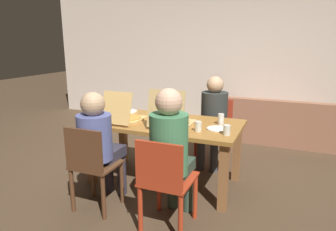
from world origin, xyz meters
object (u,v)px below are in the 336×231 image
chair_0 (215,128)px  pizza_box_1 (126,117)px  chair_1 (165,181)px  chair_2 (92,165)px  dining_table (165,131)px  drinking_glass_2 (198,126)px  person_1 (171,147)px  pizza_box_0 (173,121)px  person_0 (213,113)px  person_2 (99,139)px  couch (284,125)px  drinking_glass_0 (221,119)px  plate_0 (218,129)px  plate_1 (127,111)px  drinking_glass_1 (227,130)px

chair_0 → pizza_box_1: (-0.81, -1.01, 0.32)m
chair_1 → chair_2: chair_2 is taller
dining_table → pizza_box_1: 0.48m
chair_2 → drinking_glass_2: chair_2 is taller
dining_table → person_1: size_ratio=1.36×
pizza_box_0 → drinking_glass_2: size_ratio=4.59×
chair_0 → dining_table: bearing=-113.6°
person_0 → chair_2: bearing=-115.9°
chair_2 → person_2: (0.00, 0.14, 0.22)m
dining_table → person_1: person_1 is taller
chair_1 → couch: bearing=74.1°
pizza_box_0 → drinking_glass_0: size_ratio=3.95×
couch → drinking_glass_0: bearing=-107.4°
chair_0 → chair_2: chair_2 is taller
chair_0 → chair_1: bearing=-90.0°
chair_1 → chair_2: (-0.78, 0.03, 0.00)m
plate_0 → person_0: bearing=107.1°
chair_1 → drinking_glass_0: (0.24, 1.02, 0.32)m
person_0 → pizza_box_1: person_0 is taller
person_1 → drinking_glass_2: person_1 is taller
chair_0 → plate_1: size_ratio=3.31×
person_0 → pizza_box_0: bearing=-105.4°
person_0 → chair_1: size_ratio=1.38×
chair_0 → drinking_glass_2: (0.08, -1.08, 0.33)m
chair_1 → couch: chair_1 is taller
chair_1 → chair_2: bearing=177.6°
couch → person_1: bearing=-106.6°
dining_table → person_2: 0.83m
person_2 → pizza_box_0: size_ratio=2.45×
plate_0 → drinking_glass_2: bearing=-138.8°
chair_1 → dining_table: bearing=113.1°
couch → dining_table: bearing=-120.3°
pizza_box_0 → drinking_glass_0: pizza_box_0 is taller
chair_1 → drinking_glass_1: bearing=60.7°
chair_0 → pizza_box_1: size_ratio=1.79×
pizza_box_0 → couch: (1.09, 2.23, -0.51)m
chair_0 → person_2: bearing=-116.0°
dining_table → drinking_glass_0: bearing=12.0°
dining_table → pizza_box_1: size_ratio=3.59×
person_0 → person_2: size_ratio=1.01×
pizza_box_1 → drinking_glass_2: bearing=-4.9°
couch → pizza_box_1: bearing=-126.5°
person_2 → chair_0: bearing=64.0°
person_1 → pizza_box_0: size_ratio=2.62×
plate_1 → plate_0: bearing=-14.9°
person_0 → pizza_box_1: size_ratio=2.48×
plate_0 → drinking_glass_2: (-0.17, -0.15, 0.05)m
chair_0 → drinking_glass_2: size_ratio=8.16×
drinking_glass_2 → couch: 2.51m
person_0 → drinking_glass_2: bearing=-85.2°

